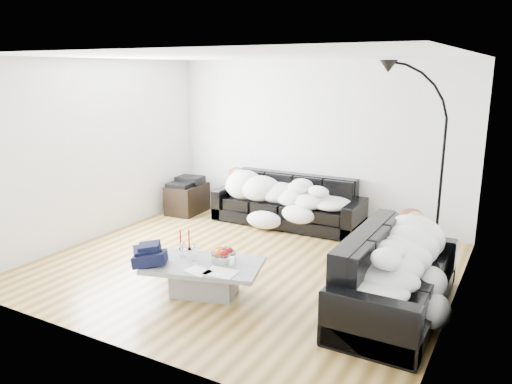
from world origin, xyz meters
The scene contains 24 objects.
ground centered at (0.00, 0.00, 0.00)m, with size 5.00×5.00×0.00m, color brown.
wall_back centered at (0.00, 2.25, 1.30)m, with size 5.00×0.02×2.60m, color silver.
wall_left centered at (-2.50, 0.00, 1.30)m, with size 0.02×4.50×2.60m, color silver.
wall_right centered at (2.50, 0.00, 1.30)m, with size 0.02×4.50×2.60m, color silver.
ceiling centered at (0.00, 0.00, 2.60)m, with size 5.00×5.00×0.00m, color white.
sofa_back centered at (-0.26, 1.81, 0.39)m, with size 2.41×0.83×0.79m, color black.
sofa_right centered at (2.01, -0.33, 0.42)m, with size 2.07×0.89×0.84m, color black.
sleeper_back centered at (-0.26, 1.76, 0.62)m, with size 2.04×0.70×0.41m, color white, non-canonical shape.
sleeper_right centered at (2.01, -0.33, 0.64)m, with size 1.77×0.75×0.43m, color white, non-canonical shape.
teal_cushion centered at (1.95, 0.31, 0.72)m, with size 0.36×0.30×0.20m, color #0B4C4D.
coffee_table centered at (0.04, -0.96, 0.18)m, with size 1.26×0.73×0.37m, color #939699.
fruit_bowl centered at (0.20, -0.80, 0.45)m, with size 0.28×0.28×0.17m, color white.
wine_glass_a centered at (-0.16, -0.86, 0.44)m, with size 0.06×0.06×0.15m, color white.
wine_glass_b centered at (-0.26, -0.93, 0.45)m, with size 0.07×0.07×0.17m, color white.
wine_glass_c centered at (-0.09, -0.96, 0.45)m, with size 0.07×0.07×0.17m, color white.
candle_left centered at (-0.45, -0.73, 0.49)m, with size 0.04×0.04×0.24m, color maroon.
candle_right centered at (-0.35, -0.70, 0.49)m, with size 0.04×0.04×0.24m, color maroon.
newspaper_a centered at (0.36, -1.10, 0.37)m, with size 0.33×0.26×0.01m, color silver.
newspaper_b centered at (0.13, -1.18, 0.37)m, with size 0.27×0.20×0.01m, color silver.
navy_jacket centered at (-0.48, -1.22, 0.54)m, with size 0.38×0.32×0.19m, color black, non-canonical shape.
shoes centered at (1.46, 0.16, 0.05)m, with size 0.47×0.34×0.11m, color #472311, non-canonical shape.
av_cabinet centered at (-2.10, 1.59, 0.25)m, with size 0.50×0.73×0.50m, color black.
stereo centered at (-2.10, 1.59, 0.57)m, with size 0.44×0.34×0.13m, color black.
floor_lamp centered at (2.08, 1.50, 1.13)m, with size 0.82×0.33×2.26m, color black, non-canonical shape.
Camera 1 is at (3.06, -5.18, 2.45)m, focal length 35.00 mm.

